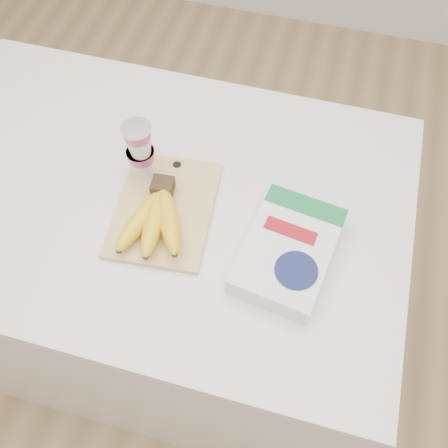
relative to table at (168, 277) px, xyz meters
name	(u,v)px	position (x,y,z in m)	size (l,w,h in m)	color
room	(114,30)	(0.00, 0.00, 0.90)	(4.00, 4.00, 4.00)	tan
table	(168,277)	(0.00, 0.00, 0.00)	(1.21, 0.81, 0.91)	white
cutting_board	(165,209)	(0.05, -0.04, 0.46)	(0.21, 0.29, 0.01)	#E8C87F
bananas	(155,217)	(0.05, -0.09, 0.50)	(0.16, 0.21, 0.07)	#382816
yogurt_stack	(140,150)	(-0.02, 0.04, 0.55)	(0.07, 0.07, 0.16)	white
cereal_box	(288,251)	(0.35, -0.08, 0.48)	(0.21, 0.28, 0.06)	white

